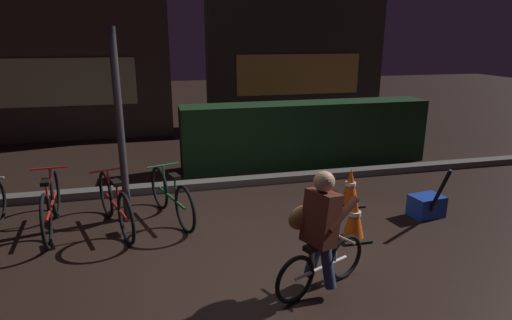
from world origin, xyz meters
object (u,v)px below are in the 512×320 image
object	(u,v)px
closed_umbrella	(438,195)
street_post	(120,128)
traffic_cone_far	(350,187)
parked_bike_center_left	(115,205)
parked_bike_center_right	(171,197)
cyclist	(319,232)
parked_bike_left_mid	(51,205)
blue_crate	(426,206)
traffic_cone_near	(354,217)

from	to	relation	value
closed_umbrella	street_post	bearing A→B (deg)	-115.04
street_post	traffic_cone_far	distance (m)	3.37
parked_bike_center_left	parked_bike_center_right	size ratio (longest dim) A/B	1.03
parked_bike_center_left	closed_umbrella	size ratio (longest dim) A/B	1.83
traffic_cone_far	cyclist	size ratio (longest dim) A/B	0.46
traffic_cone_far	parked_bike_left_mid	bearing A→B (deg)	178.46
cyclist	parked_bike_left_mid	bearing A→B (deg)	119.81
traffic_cone_far	parked_bike_center_left	bearing A→B (deg)	-179.03
street_post	parked_bike_center_right	xyz separation A→B (m)	(0.60, -0.18, -0.95)
parked_bike_center_right	blue_crate	world-z (taller)	parked_bike_center_right
blue_crate	closed_umbrella	xyz separation A→B (m)	(-0.03, -0.25, 0.25)
traffic_cone_far	blue_crate	world-z (taller)	traffic_cone_far
parked_bike_left_mid	traffic_cone_near	world-z (taller)	parked_bike_left_mid
street_post	blue_crate	bearing A→B (deg)	-12.47
traffic_cone_near	cyclist	bearing A→B (deg)	-132.14
parked_bike_center_right	cyclist	bearing A→B (deg)	-165.80
street_post	traffic_cone_near	distance (m)	3.21
blue_crate	closed_umbrella	world-z (taller)	closed_umbrella
parked_bike_left_mid	parked_bike_center_left	distance (m)	0.82
parked_bike_center_left	blue_crate	bearing A→B (deg)	-116.50
parked_bike_center_right	closed_umbrella	size ratio (longest dim) A/B	1.77
traffic_cone_near	traffic_cone_far	world-z (taller)	traffic_cone_near
parked_bike_center_right	cyclist	world-z (taller)	cyclist
traffic_cone_near	blue_crate	world-z (taller)	traffic_cone_near
parked_bike_left_mid	cyclist	size ratio (longest dim) A/B	1.35
parked_bike_left_mid	closed_umbrella	distance (m)	5.06
traffic_cone_near	cyclist	distance (m)	1.31
parked_bike_left_mid	parked_bike_center_left	bearing A→B (deg)	-106.93
parked_bike_center_left	parked_bike_left_mid	bearing A→B (deg)	59.68
parked_bike_center_right	closed_umbrella	world-z (taller)	closed_umbrella
parked_bike_center_left	traffic_cone_far	xyz separation A→B (m)	(3.33, 0.06, -0.06)
traffic_cone_near	cyclist	world-z (taller)	cyclist
street_post	closed_umbrella	distance (m)	4.28
parked_bike_left_mid	blue_crate	distance (m)	5.05
traffic_cone_far	blue_crate	size ratio (longest dim) A/B	1.31
parked_bike_left_mid	traffic_cone_far	world-z (taller)	parked_bike_left_mid
traffic_cone_near	blue_crate	distance (m)	1.37
street_post	parked_bike_center_left	xyz separation A→B (m)	(-0.12, -0.31, -0.94)
blue_crate	parked_bike_left_mid	bearing A→B (deg)	171.40
parked_bike_left_mid	parked_bike_center_left	xyz separation A→B (m)	(0.80, -0.17, -0.01)
parked_bike_left_mid	traffic_cone_far	distance (m)	4.14
parked_bike_left_mid	cyclist	distance (m)	3.54
parked_bike_center_left	closed_umbrella	xyz separation A→B (m)	(4.15, -0.84, 0.06)
street_post	parked_bike_left_mid	bearing A→B (deg)	-171.08
closed_umbrella	parked_bike_left_mid	bearing A→B (deg)	-110.59
street_post	parked_bike_center_right	size ratio (longest dim) A/B	1.70
parked_bike_center_right	traffic_cone_far	xyz separation A→B (m)	(2.61, -0.08, -0.05)
traffic_cone_far	cyclist	world-z (taller)	cyclist
street_post	parked_bike_center_right	world-z (taller)	street_post
street_post	cyclist	xyz separation A→B (m)	(1.91, -2.24, -0.65)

